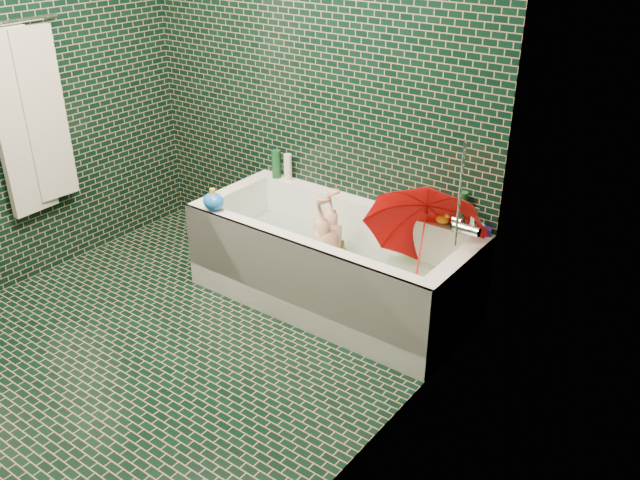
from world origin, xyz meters
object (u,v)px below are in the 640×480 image
Objects in this scene: bathtub at (331,271)px; bath_toy at (213,201)px; umbrella at (422,242)px; child at (330,256)px; rubber_duck at (443,218)px.

bath_toy is at bearing -155.03° from bathtub.
umbrella is 1.27m from bath_toy.
bathtub is 2.13× the size of child.
child is at bearing 175.48° from umbrella.
bath_toy is (-0.65, -0.30, 0.30)m from child.
child is at bearing 10.03° from bath_toy.
bathtub reaches higher than child.
umbrella is at bearing -87.14° from rubber_duck.
umbrella reaches higher than bathtub.
umbrella is 4.03× the size of bath_toy.
umbrella is (0.56, 0.08, 0.24)m from child.
umbrella reaches higher than bath_toy.
umbrella is 0.27m from rubber_duck.
child is at bearing -147.19° from rubber_duck.
bath_toy reaches higher than bathtub.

